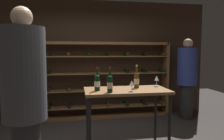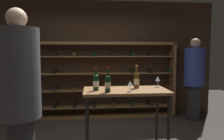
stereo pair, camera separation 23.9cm
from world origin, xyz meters
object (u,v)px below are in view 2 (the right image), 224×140
(wine_bottle_black_capsule, at_px, (108,83))
(wine_bottle_green_slim, at_px, (137,80))
(wine_rack, at_px, (104,80))
(wine_glass_stemmed_left, at_px, (158,79))
(tasting_table, at_px, (126,97))
(person_host_in_suit, at_px, (194,76))
(wine_glass_stemmed_center, at_px, (130,84))
(person_guest_blue_shirt, at_px, (19,95))
(wine_bottle_amber_reserve, at_px, (96,82))

(wine_bottle_black_capsule, relative_size, wine_bottle_green_slim, 0.99)
(wine_bottle_black_capsule, distance_m, wine_bottle_green_slim, 0.55)
(wine_rack, distance_m, wine_bottle_green_slim, 1.87)
(wine_glass_stemmed_left, bearing_deg, wine_bottle_green_slim, -166.98)
(tasting_table, bearing_deg, wine_glass_stemmed_left, 19.25)
(person_host_in_suit, bearing_deg, wine_glass_stemmed_center, -32.71)
(person_guest_blue_shirt, bearing_deg, wine_glass_stemmed_center, 84.66)
(wine_bottle_black_capsule, xyz_separation_m, wine_glass_stemmed_left, (0.82, 0.38, -0.00))
(wine_bottle_black_capsule, relative_size, wine_glass_stemmed_left, 2.06)
(wine_rack, height_order, wine_bottle_green_slim, wine_rack)
(wine_bottle_green_slim, distance_m, wine_glass_stemmed_left, 0.36)
(wine_glass_stemmed_left, bearing_deg, person_host_in_suit, 46.59)
(wine_bottle_amber_reserve, xyz_separation_m, wine_glass_stemmed_center, (0.47, -0.14, -0.01))
(person_host_in_suit, height_order, wine_bottle_black_capsule, person_host_in_suit)
(person_host_in_suit, height_order, wine_glass_stemmed_center, person_host_in_suit)
(wine_glass_stemmed_center, height_order, wine_glass_stemmed_left, wine_glass_stemmed_left)
(wine_bottle_black_capsule, relative_size, wine_glass_stemmed_center, 2.29)
(tasting_table, bearing_deg, wine_rack, 96.38)
(wine_glass_stemmed_left, bearing_deg, wine_bottle_black_capsule, -154.80)
(tasting_table, distance_m, wine_bottle_amber_reserve, 0.50)
(tasting_table, xyz_separation_m, wine_bottle_amber_reserve, (-0.43, -0.04, 0.24))
(tasting_table, relative_size, wine_bottle_black_capsule, 3.53)
(person_host_in_suit, height_order, wine_bottle_amber_reserve, person_host_in_suit)
(wine_glass_stemmed_center, bearing_deg, wine_rack, 96.79)
(wine_glass_stemmed_center, bearing_deg, wine_bottle_green_slim, 61.69)
(person_guest_blue_shirt, relative_size, wine_bottle_black_capsule, 5.74)
(tasting_table, distance_m, wine_glass_stemmed_center, 0.28)
(tasting_table, height_order, wine_bottle_black_capsule, wine_bottle_black_capsule)
(person_host_in_suit, bearing_deg, wine_rack, -87.46)
(wine_bottle_green_slim, bearing_deg, wine_bottle_amber_reserve, -167.10)
(wine_rack, height_order, tasting_table, wine_rack)
(wine_rack, bearing_deg, wine_glass_stemmed_left, -66.42)
(wine_bottle_black_capsule, height_order, wine_bottle_amber_reserve, wine_bottle_black_capsule)
(person_host_in_suit, relative_size, wine_glass_stemmed_center, 12.20)
(tasting_table, xyz_separation_m, wine_glass_stemmed_center, (0.03, -0.17, 0.22))
(wine_glass_stemmed_center, bearing_deg, wine_bottle_black_capsule, -175.34)
(wine_bottle_black_capsule, bearing_deg, wine_bottle_green_slim, 33.21)
(wine_bottle_black_capsule, xyz_separation_m, wine_bottle_amber_reserve, (-0.16, 0.16, -0.00))
(wine_bottle_black_capsule, bearing_deg, person_host_in_suit, 39.58)
(wine_bottle_amber_reserve, relative_size, wine_glass_stemmed_center, 2.18)
(wine_bottle_green_slim, relative_size, wine_glass_stemmed_left, 2.08)
(person_guest_blue_shirt, distance_m, wine_bottle_green_slim, 1.68)
(person_host_in_suit, distance_m, person_guest_blue_shirt, 3.82)
(person_host_in_suit, height_order, person_guest_blue_shirt, person_guest_blue_shirt)
(wine_rack, relative_size, wine_glass_stemmed_center, 22.33)
(person_host_in_suit, relative_size, wine_bottle_green_slim, 5.28)
(person_guest_blue_shirt, xyz_separation_m, wine_bottle_green_slim, (1.43, 0.90, 0.02))
(wine_bottle_amber_reserve, distance_m, wine_glass_stemmed_center, 0.49)
(person_host_in_suit, distance_m, wine_bottle_black_capsule, 2.70)
(tasting_table, relative_size, person_guest_blue_shirt, 0.62)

